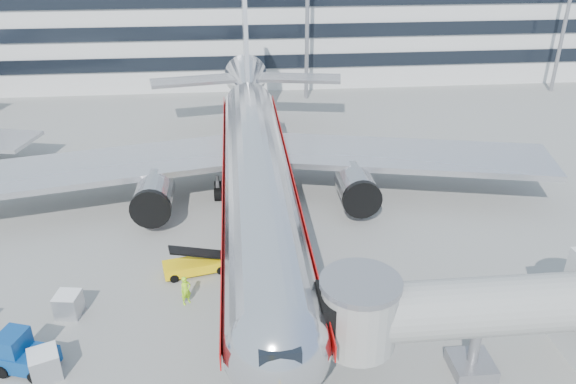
{
  "coord_description": "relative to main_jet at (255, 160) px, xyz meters",
  "views": [
    {
      "loc": [
        -1.4,
        -29.55,
        21.84
      ],
      "look_at": [
        2.1,
        6.26,
        4.0
      ],
      "focal_mm": 35.0,
      "sensor_mm": 36.0,
      "label": 1
    }
  ],
  "objects": [
    {
      "name": "lead_in_line",
      "position": [
        0.0,
        -1.72,
        -4.23
      ],
      "size": [
        0.25,
        70.0,
        0.01
      ],
      "primitive_type": "cube",
      "color": "#F6B50C",
      "rests_on": "ground"
    },
    {
      "name": "baggage_tug",
      "position": [
        -13.17,
        -17.25,
        -3.25
      ],
      "size": [
        3.4,
        2.68,
        2.26
      ],
      "color": "navy",
      "rests_on": "ground"
    },
    {
      "name": "cargo_container_right",
      "position": [
        -11.93,
        -12.85,
        -3.49
      ],
      "size": [
        1.6,
        1.6,
        1.49
      ],
      "color": "#ADAFB4",
      "rests_on": "ground"
    },
    {
      "name": "jet_bridge",
      "position": [
        12.18,
        -19.72,
        -0.36
      ],
      "size": [
        17.8,
        4.5,
        7.0
      ],
      "color": "silver",
      "rests_on": "ground"
    },
    {
      "name": "ground",
      "position": [
        0.0,
        -11.72,
        -4.23
      ],
      "size": [
        180.0,
        180.0,
        0.0
      ],
      "primitive_type": "plane",
      "color": "gray",
      "rests_on": "ground"
    },
    {
      "name": "ramp_worker",
      "position": [
        -4.94,
        -12.43,
        -3.26
      ],
      "size": [
        0.85,
        0.79,
        1.94
      ],
      "primitive_type": "imported",
      "rotation": [
        0.0,
        0.0,
        0.62
      ],
      "color": "#AEFF1A",
      "rests_on": "ground"
    },
    {
      "name": "cargo_container_front",
      "position": [
        -11.88,
        -17.93,
        -3.45
      ],
      "size": [
        1.9,
        1.9,
        1.56
      ],
      "color": "#ADAFB4",
      "rests_on": "ground"
    },
    {
      "name": "terminal",
      "position": [
        0.0,
        46.23,
        3.57
      ],
      "size": [
        150.0,
        24.25,
        15.6
      ],
      "color": "silver",
      "rests_on": "ground"
    },
    {
      "name": "belt_loader",
      "position": [
        -4.53,
        -9.04,
        -3.62
      ],
      "size": [
        4.63,
        2.44,
        2.16
      ],
      "color": "yellow",
      "rests_on": "ground"
    },
    {
      "name": "main_jet",
      "position": [
        0.0,
        0.0,
        0.0
      ],
      "size": [
        50.95,
        48.7,
        16.06
      ],
      "color": "silver",
      "rests_on": "ground"
    }
  ]
}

